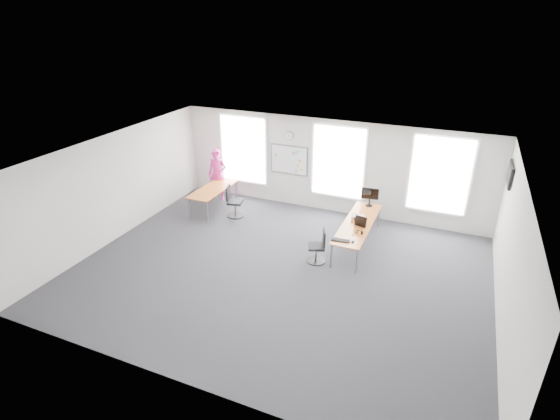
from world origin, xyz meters
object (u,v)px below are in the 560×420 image
at_px(keyboard, 341,240).
at_px(headphones, 359,232).
at_px(desk_left, 213,190).
at_px(chair_right, 318,248).
at_px(desk_right, 358,224).
at_px(chair_left, 233,203).
at_px(person, 218,175).
at_px(monitor, 370,195).

relative_size(keyboard, headphones, 2.67).
relative_size(desk_left, chair_right, 2.17).
xyz_separation_m(desk_left, chair_right, (4.20, -1.78, -0.26)).
bearing_deg(keyboard, desk_right, 73.63).
height_order(chair_right, chair_left, chair_left).
distance_m(chair_left, person, 1.58).
xyz_separation_m(desk_right, chair_left, (-4.07, 0.34, -0.21)).
bearing_deg(headphones, desk_left, 176.73).
xyz_separation_m(person, keyboard, (5.04, -2.51, -0.18)).
height_order(chair_left, keyboard, chair_left).
relative_size(desk_right, monitor, 5.06).
bearing_deg(chair_right, headphones, 102.88).
relative_size(headphones, monitor, 0.31).
relative_size(person, monitor, 3.12).
bearing_deg(chair_right, desk_right, 128.37).
relative_size(desk_left, headphones, 11.25).
relative_size(desk_left, keyboard, 4.21).
xyz_separation_m(chair_left, person, (-1.13, 1.00, 0.44)).
relative_size(person, headphones, 10.00).
bearing_deg(desk_left, headphones, -12.86).
xyz_separation_m(desk_left, chair_left, (0.84, -0.20, -0.22)).
relative_size(desk_left, monitor, 3.51).
relative_size(desk_right, person, 1.62).
xyz_separation_m(desk_right, chair_right, (-0.72, -1.24, -0.25)).
height_order(desk_right, chair_left, chair_left).
relative_size(desk_right, keyboard, 6.07).
height_order(keyboard, monitor, monitor).
height_order(chair_right, person, person).
xyz_separation_m(chair_right, headphones, (0.90, 0.61, 0.34)).
distance_m(desk_right, headphones, 0.66).
bearing_deg(desk_left, chair_left, -13.41).
xyz_separation_m(desk_right, keyboard, (-0.16, -1.17, 0.06)).
height_order(desk_left, chair_left, chair_left).
xyz_separation_m(desk_right, person, (-5.21, 1.34, 0.23)).
relative_size(chair_right, chair_left, 0.91).
height_order(headphones, monitor, monitor).
bearing_deg(chair_left, person, 33.37).
bearing_deg(keyboard, monitor, 77.10).
distance_m(desk_left, chair_left, 0.89).
bearing_deg(headphones, person, 169.52).
xyz_separation_m(chair_right, monitor, (0.74, 2.46, 0.64)).
height_order(chair_right, monitor, monitor).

